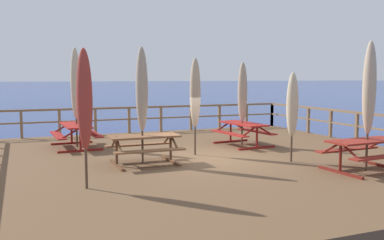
{
  "coord_description": "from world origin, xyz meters",
  "views": [
    {
      "loc": [
        -4.85,
        -11.03,
        3.09
      ],
      "look_at": [
        0.0,
        0.95,
        1.79
      ],
      "focal_mm": 40.0,
      "sensor_mm": 36.0,
      "label": 1
    }
  ],
  "objects_px": {
    "picnic_table_mid_centre": "(243,129)",
    "patio_umbrella_tall_front": "(242,92)",
    "picnic_table_front_left": "(365,148)",
    "patio_umbrella_tall_mid_left": "(142,90)",
    "picnic_table_front_right": "(144,143)",
    "patio_umbrella_short_back": "(85,100)",
    "picnic_table_back_right": "(76,130)",
    "patio_umbrella_tall_mid_right": "(76,84)",
    "patio_umbrella_short_mid": "(292,105)",
    "patio_umbrella_short_front": "(369,89)",
    "patio_umbrella_tall_back_right": "(195,93)"
  },
  "relations": [
    {
      "from": "picnic_table_front_right",
      "to": "patio_umbrella_short_back",
      "type": "bearing_deg",
      "value": -131.97
    },
    {
      "from": "picnic_table_back_right",
      "to": "patio_umbrella_tall_mid_left",
      "type": "xyz_separation_m",
      "value": [
        1.31,
        -3.4,
        1.4
      ]
    },
    {
      "from": "patio_umbrella_short_front",
      "to": "patio_umbrella_tall_mid_right",
      "type": "xyz_separation_m",
      "value": [
        -6.19,
        6.31,
        0.05
      ]
    },
    {
      "from": "patio_umbrella_short_back",
      "to": "patio_umbrella_short_front",
      "type": "bearing_deg",
      "value": -7.09
    },
    {
      "from": "patio_umbrella_tall_mid_right",
      "to": "patio_umbrella_tall_back_right",
      "type": "height_order",
      "value": "patio_umbrella_tall_mid_right"
    },
    {
      "from": "patio_umbrella_short_back",
      "to": "patio_umbrella_tall_back_right",
      "type": "bearing_deg",
      "value": 37.52
    },
    {
      "from": "picnic_table_front_left",
      "to": "patio_umbrella_short_back",
      "type": "distance_m",
      "value": 6.78
    },
    {
      "from": "patio_umbrella_tall_front",
      "to": "patio_umbrella_tall_mid_left",
      "type": "distance_m",
      "value": 4.37
    },
    {
      "from": "picnic_table_front_left",
      "to": "patio_umbrella_tall_back_right",
      "type": "bearing_deg",
      "value": 130.54
    },
    {
      "from": "picnic_table_front_left",
      "to": "patio_umbrella_short_front",
      "type": "relative_size",
      "value": 0.63
    },
    {
      "from": "picnic_table_mid_centre",
      "to": "picnic_table_front_right",
      "type": "relative_size",
      "value": 1.1
    },
    {
      "from": "picnic_table_back_right",
      "to": "patio_umbrella_tall_front",
      "type": "xyz_separation_m",
      "value": [
        5.29,
        -1.6,
        1.22
      ]
    },
    {
      "from": "patio_umbrella_tall_mid_left",
      "to": "picnic_table_mid_centre",
      "type": "bearing_deg",
      "value": 23.71
    },
    {
      "from": "patio_umbrella_short_front",
      "to": "patio_umbrella_short_back",
      "type": "xyz_separation_m",
      "value": [
        -6.67,
        0.83,
        -0.18
      ]
    },
    {
      "from": "picnic_table_front_left",
      "to": "patio_umbrella_tall_mid_left",
      "type": "xyz_separation_m",
      "value": [
        -4.86,
        2.83,
        1.41
      ]
    },
    {
      "from": "patio_umbrella_short_front",
      "to": "patio_umbrella_tall_back_right",
      "type": "xyz_separation_m",
      "value": [
        -3.11,
        3.57,
        -0.2
      ]
    },
    {
      "from": "picnic_table_front_left",
      "to": "patio_umbrella_tall_mid_right",
      "type": "height_order",
      "value": "patio_umbrella_tall_mid_right"
    },
    {
      "from": "patio_umbrella_tall_mid_right",
      "to": "patio_umbrella_short_mid",
      "type": "relative_size",
      "value": 1.34
    },
    {
      "from": "picnic_table_mid_centre",
      "to": "patio_umbrella_tall_back_right",
      "type": "relative_size",
      "value": 0.71
    },
    {
      "from": "patio_umbrella_tall_mid_right",
      "to": "patio_umbrella_short_back",
      "type": "distance_m",
      "value": 5.5
    },
    {
      "from": "picnic_table_front_right",
      "to": "patio_umbrella_tall_mid_left",
      "type": "relative_size",
      "value": 0.6
    },
    {
      "from": "picnic_table_front_left",
      "to": "picnic_table_back_right",
      "type": "distance_m",
      "value": 8.76
    },
    {
      "from": "picnic_table_mid_centre",
      "to": "picnic_table_back_right",
      "type": "distance_m",
      "value": 5.55
    },
    {
      "from": "picnic_table_mid_centre",
      "to": "patio_umbrella_short_back",
      "type": "relative_size",
      "value": 0.71
    },
    {
      "from": "patio_umbrella_tall_front",
      "to": "patio_umbrella_short_front",
      "type": "height_order",
      "value": "patio_umbrella_short_front"
    },
    {
      "from": "picnic_table_back_right",
      "to": "patio_umbrella_short_mid",
      "type": "bearing_deg",
      "value": -41.99
    },
    {
      "from": "picnic_table_back_right",
      "to": "patio_umbrella_tall_back_right",
      "type": "height_order",
      "value": "patio_umbrella_tall_back_right"
    },
    {
      "from": "picnic_table_front_left",
      "to": "patio_umbrella_tall_front",
      "type": "distance_m",
      "value": 4.87
    },
    {
      "from": "patio_umbrella_tall_mid_right",
      "to": "picnic_table_back_right",
      "type": "bearing_deg",
      "value": -122.1
    },
    {
      "from": "picnic_table_mid_centre",
      "to": "patio_umbrella_tall_mid_right",
      "type": "xyz_separation_m",
      "value": [
        -5.26,
        1.72,
        1.51
      ]
    },
    {
      "from": "patio_umbrella_short_front",
      "to": "patio_umbrella_short_mid",
      "type": "height_order",
      "value": "patio_umbrella_short_front"
    },
    {
      "from": "picnic_table_mid_centre",
      "to": "picnic_table_front_left",
      "type": "xyz_separation_m",
      "value": [
        0.86,
        -4.58,
        0.0
      ]
    },
    {
      "from": "picnic_table_front_left",
      "to": "patio_umbrella_short_front",
      "type": "xyz_separation_m",
      "value": [
        0.06,
        -0.01,
        1.46
      ]
    },
    {
      "from": "patio_umbrella_short_back",
      "to": "picnic_table_back_right",
      "type": "bearing_deg",
      "value": 85.33
    },
    {
      "from": "patio_umbrella_tall_front",
      "to": "picnic_table_front_right",
      "type": "bearing_deg",
      "value": -155.25
    },
    {
      "from": "picnic_table_back_right",
      "to": "patio_umbrella_tall_front",
      "type": "relative_size",
      "value": 0.76
    },
    {
      "from": "picnic_table_mid_centre",
      "to": "patio_umbrella_tall_front",
      "type": "distance_m",
      "value": 1.23
    },
    {
      "from": "picnic_table_front_left",
      "to": "patio_umbrella_short_back",
      "type": "bearing_deg",
      "value": 172.92
    },
    {
      "from": "picnic_table_mid_centre",
      "to": "patio_umbrella_short_mid",
      "type": "distance_m",
      "value": 3.15
    },
    {
      "from": "patio_umbrella_tall_mid_right",
      "to": "patio_umbrella_short_mid",
      "type": "height_order",
      "value": "patio_umbrella_tall_mid_right"
    },
    {
      "from": "picnic_table_front_right",
      "to": "patio_umbrella_tall_back_right",
      "type": "distance_m",
      "value": 2.3
    },
    {
      "from": "picnic_table_front_right",
      "to": "patio_umbrella_short_back",
      "type": "relative_size",
      "value": 0.64
    },
    {
      "from": "picnic_table_front_left",
      "to": "patio_umbrella_tall_front",
      "type": "height_order",
      "value": "patio_umbrella_tall_front"
    },
    {
      "from": "picnic_table_mid_centre",
      "to": "patio_umbrella_short_back",
      "type": "distance_m",
      "value": 6.98
    },
    {
      "from": "picnic_table_back_right",
      "to": "patio_umbrella_tall_mid_left",
      "type": "distance_m",
      "value": 3.91
    },
    {
      "from": "picnic_table_front_left",
      "to": "patio_umbrella_tall_mid_right",
      "type": "relative_size",
      "value": 0.62
    },
    {
      "from": "picnic_table_mid_centre",
      "to": "picnic_table_front_left",
      "type": "bearing_deg",
      "value": -79.32
    },
    {
      "from": "picnic_table_mid_centre",
      "to": "picnic_table_back_right",
      "type": "xyz_separation_m",
      "value": [
        -5.3,
        1.65,
        0.0
      ]
    },
    {
      "from": "picnic_table_front_left",
      "to": "picnic_table_back_right",
      "type": "bearing_deg",
      "value": 134.72
    },
    {
      "from": "patio_umbrella_tall_mid_left",
      "to": "picnic_table_front_right",
      "type": "bearing_deg",
      "value": -8.59
    }
  ]
}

